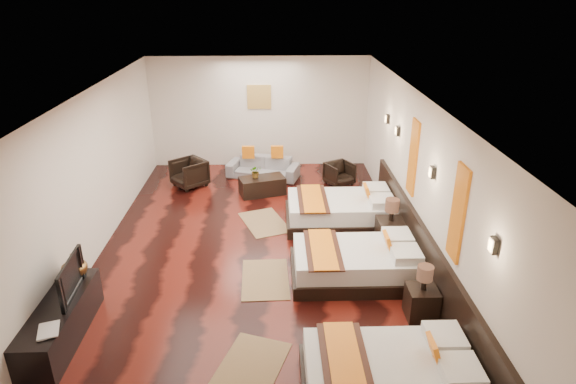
{
  "coord_description": "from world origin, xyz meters",
  "views": [
    {
      "loc": [
        0.38,
        -7.54,
        4.44
      ],
      "look_at": [
        0.6,
        0.27,
        1.1
      ],
      "focal_mm": 30.62,
      "sensor_mm": 36.0,
      "label": 1
    }
  ],
  "objects_px": {
    "bed_far": "(342,211)",
    "table_plant": "(256,171)",
    "nightstand_b": "(390,230)",
    "bed_near": "(391,375)",
    "coffee_table": "(262,186)",
    "bed_mid": "(358,263)",
    "sofa": "(263,168)",
    "tv": "(64,278)",
    "nightstand_a": "(422,299)",
    "figurine": "(74,265)",
    "tv_console": "(61,322)",
    "armchair_right": "(340,174)",
    "armchair_left": "(189,173)",
    "book": "(37,333)"
  },
  "relations": [
    {
      "from": "bed_far",
      "to": "table_plant",
      "type": "relative_size",
      "value": 7.3
    },
    {
      "from": "nightstand_b",
      "to": "bed_near",
      "type": "bearing_deg",
      "value": -102.11
    },
    {
      "from": "bed_far",
      "to": "coffee_table",
      "type": "relative_size",
      "value": 2.15
    },
    {
      "from": "bed_mid",
      "to": "sofa",
      "type": "bearing_deg",
      "value": 109.57
    },
    {
      "from": "tv",
      "to": "sofa",
      "type": "height_order",
      "value": "tv"
    },
    {
      "from": "bed_near",
      "to": "nightstand_a",
      "type": "height_order",
      "value": "nightstand_a"
    },
    {
      "from": "nightstand_b",
      "to": "figurine",
      "type": "distance_m",
      "value": 5.26
    },
    {
      "from": "nightstand_b",
      "to": "sofa",
      "type": "height_order",
      "value": "nightstand_b"
    },
    {
      "from": "bed_near",
      "to": "bed_far",
      "type": "distance_m",
      "value": 4.42
    },
    {
      "from": "tv_console",
      "to": "armchair_right",
      "type": "bearing_deg",
      "value": 50.81
    },
    {
      "from": "tv_console",
      "to": "coffee_table",
      "type": "relative_size",
      "value": 1.8
    },
    {
      "from": "figurine",
      "to": "nightstand_b",
      "type": "bearing_deg",
      "value": 19.39
    },
    {
      "from": "tv_console",
      "to": "nightstand_b",
      "type": "bearing_deg",
      "value": 26.05
    },
    {
      "from": "bed_near",
      "to": "sofa",
      "type": "xyz_separation_m",
      "value": [
        -1.61,
        7.0,
        -0.01
      ]
    },
    {
      "from": "tv",
      "to": "figurine",
      "type": "relative_size",
      "value": 2.44
    },
    {
      "from": "armchair_left",
      "to": "nightstand_b",
      "type": "bearing_deg",
      "value": 13.21
    },
    {
      "from": "tv_console",
      "to": "tv",
      "type": "bearing_deg",
      "value": 78.1
    },
    {
      "from": "bed_mid",
      "to": "table_plant",
      "type": "xyz_separation_m",
      "value": [
        -1.75,
        3.49,
        0.28
      ]
    },
    {
      "from": "book",
      "to": "coffee_table",
      "type": "height_order",
      "value": "book"
    },
    {
      "from": "bed_near",
      "to": "armchair_left",
      "type": "bearing_deg",
      "value": 117.25
    },
    {
      "from": "nightstand_b",
      "to": "coffee_table",
      "type": "height_order",
      "value": "nightstand_b"
    },
    {
      "from": "sofa",
      "to": "armchair_right",
      "type": "distance_m",
      "value": 1.9
    },
    {
      "from": "bed_mid",
      "to": "armchair_right",
      "type": "distance_m",
      "value": 4.02
    },
    {
      "from": "armchair_left",
      "to": "tv_console",
      "type": "bearing_deg",
      "value": -49.71
    },
    {
      "from": "bed_far",
      "to": "nightstand_a",
      "type": "xyz_separation_m",
      "value": [
        0.75,
        -3.0,
        0.01
      ]
    },
    {
      "from": "bed_near",
      "to": "nightstand_b",
      "type": "distance_m",
      "value": 3.57
    },
    {
      "from": "bed_mid",
      "to": "armchair_right",
      "type": "relative_size",
      "value": 3.5
    },
    {
      "from": "bed_near",
      "to": "bed_far",
      "type": "relative_size",
      "value": 0.94
    },
    {
      "from": "sofa",
      "to": "armchair_left",
      "type": "distance_m",
      "value": 1.8
    },
    {
      "from": "tv",
      "to": "book",
      "type": "relative_size",
      "value": 2.78
    },
    {
      "from": "nightstand_a",
      "to": "figurine",
      "type": "xyz_separation_m",
      "value": [
        -4.95,
        0.33,
        0.44
      ]
    },
    {
      "from": "bed_near",
      "to": "book",
      "type": "xyz_separation_m",
      "value": [
        -4.2,
        0.5,
        0.3
      ]
    },
    {
      "from": "tv_console",
      "to": "table_plant",
      "type": "relative_size",
      "value": 6.1
    },
    {
      "from": "bed_mid",
      "to": "armchair_left",
      "type": "xyz_separation_m",
      "value": [
        -3.33,
        4.01,
        0.05
      ]
    },
    {
      "from": "bed_near",
      "to": "armchair_left",
      "type": "relative_size",
      "value": 2.83
    },
    {
      "from": "bed_near",
      "to": "nightstand_b",
      "type": "relative_size",
      "value": 2.19
    },
    {
      "from": "bed_near",
      "to": "sofa",
      "type": "height_order",
      "value": "bed_near"
    },
    {
      "from": "bed_far",
      "to": "tv",
      "type": "distance_m",
      "value": 5.21
    },
    {
      "from": "nightstand_b",
      "to": "armchair_right",
      "type": "bearing_deg",
      "value": 100.21
    },
    {
      "from": "tv_console",
      "to": "figurine",
      "type": "bearing_deg",
      "value": 90.0
    },
    {
      "from": "book",
      "to": "sofa",
      "type": "xyz_separation_m",
      "value": [
        2.58,
        6.5,
        -0.31
      ]
    },
    {
      "from": "nightstand_a",
      "to": "tv_console",
      "type": "relative_size",
      "value": 0.46
    },
    {
      "from": "bed_near",
      "to": "sofa",
      "type": "distance_m",
      "value": 7.18
    },
    {
      "from": "nightstand_a",
      "to": "table_plant",
      "type": "height_order",
      "value": "nightstand_a"
    },
    {
      "from": "nightstand_a",
      "to": "armchair_left",
      "type": "xyz_separation_m",
      "value": [
        -4.08,
        5.06,
        0.03
      ]
    },
    {
      "from": "table_plant",
      "to": "bed_mid",
      "type": "bearing_deg",
      "value": -63.39
    },
    {
      "from": "nightstand_b",
      "to": "tv_console",
      "type": "xyz_separation_m",
      "value": [
        -4.95,
        -2.42,
        -0.05
      ]
    },
    {
      "from": "sofa",
      "to": "armchair_left",
      "type": "xyz_separation_m",
      "value": [
        -1.72,
        -0.53,
        0.07
      ]
    },
    {
      "from": "sofa",
      "to": "armchair_right",
      "type": "height_order",
      "value": "armchair_right"
    },
    {
      "from": "figurine",
      "to": "coffee_table",
      "type": "relative_size",
      "value": 0.37
    }
  ]
}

